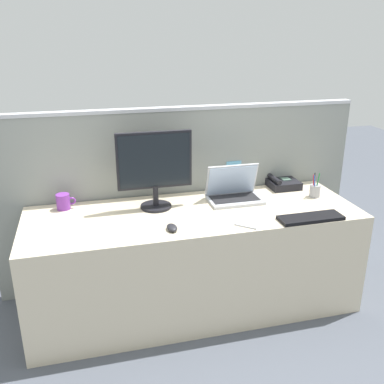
{
  "coord_description": "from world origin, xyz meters",
  "views": [
    {
      "loc": [
        -0.66,
        -2.5,
        1.8
      ],
      "look_at": [
        0.0,
        0.05,
        0.82
      ],
      "focal_mm": 40.79,
      "sensor_mm": 36.0,
      "label": 1
    }
  ],
  "objects_px": {
    "desktop_monitor": "(155,165)",
    "laptop": "(233,191)",
    "desk_phone": "(283,184)",
    "keyboard_main": "(311,218)",
    "cell_phone_silver_slab": "(247,225)",
    "coffee_mug": "(63,202)",
    "pen_cup": "(315,190)",
    "computer_mouse_right_hand": "(172,228)"
  },
  "relations": [
    {
      "from": "keyboard_main",
      "to": "cell_phone_silver_slab",
      "type": "distance_m",
      "value": 0.41
    },
    {
      "from": "coffee_mug",
      "to": "keyboard_main",
      "type": "bearing_deg",
      "value": -20.73
    },
    {
      "from": "laptop",
      "to": "desk_phone",
      "type": "bearing_deg",
      "value": 18.02
    },
    {
      "from": "desk_phone",
      "to": "coffee_mug",
      "type": "xyz_separation_m",
      "value": [
        -1.57,
        -0.02,
        0.02
      ]
    },
    {
      "from": "cell_phone_silver_slab",
      "to": "laptop",
      "type": "bearing_deg",
      "value": 34.17
    },
    {
      "from": "coffee_mug",
      "to": "desktop_monitor",
      "type": "bearing_deg",
      "value": -11.25
    },
    {
      "from": "desk_phone",
      "to": "coffee_mug",
      "type": "relative_size",
      "value": 1.72
    },
    {
      "from": "computer_mouse_right_hand",
      "to": "laptop",
      "type": "bearing_deg",
      "value": 33.29
    },
    {
      "from": "coffee_mug",
      "to": "computer_mouse_right_hand",
      "type": "bearing_deg",
      "value": -38.66
    },
    {
      "from": "cell_phone_silver_slab",
      "to": "coffee_mug",
      "type": "relative_size",
      "value": 1.12
    },
    {
      "from": "keyboard_main",
      "to": "computer_mouse_right_hand",
      "type": "xyz_separation_m",
      "value": [
        -0.86,
        0.07,
        0.01
      ]
    },
    {
      "from": "laptop",
      "to": "pen_cup",
      "type": "bearing_deg",
      "value": -8.83
    },
    {
      "from": "desk_phone",
      "to": "cell_phone_silver_slab",
      "type": "height_order",
      "value": "desk_phone"
    },
    {
      "from": "pen_cup",
      "to": "cell_phone_silver_slab",
      "type": "bearing_deg",
      "value": -152.32
    },
    {
      "from": "computer_mouse_right_hand",
      "to": "cell_phone_silver_slab",
      "type": "xyz_separation_m",
      "value": [
        0.45,
        -0.05,
        -0.01
      ]
    },
    {
      "from": "laptop",
      "to": "cell_phone_silver_slab",
      "type": "bearing_deg",
      "value": -98.38
    },
    {
      "from": "laptop",
      "to": "keyboard_main",
      "type": "bearing_deg",
      "value": -51.4
    },
    {
      "from": "pen_cup",
      "to": "coffee_mug",
      "type": "height_order",
      "value": "pen_cup"
    },
    {
      "from": "desktop_monitor",
      "to": "keyboard_main",
      "type": "xyz_separation_m",
      "value": [
        0.89,
        -0.44,
        -0.28
      ]
    },
    {
      "from": "desktop_monitor",
      "to": "laptop",
      "type": "xyz_separation_m",
      "value": [
        0.54,
        -0.0,
        -0.22
      ]
    },
    {
      "from": "keyboard_main",
      "to": "cell_phone_silver_slab",
      "type": "relative_size",
      "value": 2.9
    },
    {
      "from": "keyboard_main",
      "to": "pen_cup",
      "type": "distance_m",
      "value": 0.42
    },
    {
      "from": "desk_phone",
      "to": "keyboard_main",
      "type": "height_order",
      "value": "desk_phone"
    },
    {
      "from": "keyboard_main",
      "to": "computer_mouse_right_hand",
      "type": "relative_size",
      "value": 4.06
    },
    {
      "from": "cell_phone_silver_slab",
      "to": "coffee_mug",
      "type": "bearing_deg",
      "value": 105.59
    },
    {
      "from": "laptop",
      "to": "cell_phone_silver_slab",
      "type": "xyz_separation_m",
      "value": [
        -0.06,
        -0.42,
        -0.06
      ]
    },
    {
      "from": "pen_cup",
      "to": "coffee_mug",
      "type": "distance_m",
      "value": 1.71
    },
    {
      "from": "laptop",
      "to": "coffee_mug",
      "type": "height_order",
      "value": "laptop"
    },
    {
      "from": "keyboard_main",
      "to": "computer_mouse_right_hand",
      "type": "bearing_deg",
      "value": 175.2
    },
    {
      "from": "pen_cup",
      "to": "desktop_monitor",
      "type": "bearing_deg",
      "value": 175.21
    },
    {
      "from": "desk_phone",
      "to": "computer_mouse_right_hand",
      "type": "xyz_separation_m",
      "value": [
        -0.95,
        -0.51,
        -0.02
      ]
    },
    {
      "from": "desktop_monitor",
      "to": "cell_phone_silver_slab",
      "type": "distance_m",
      "value": 0.7
    },
    {
      "from": "desktop_monitor",
      "to": "desk_phone",
      "type": "distance_m",
      "value": 1.02
    },
    {
      "from": "coffee_mug",
      "to": "laptop",
      "type": "bearing_deg",
      "value": -6.14
    },
    {
      "from": "desk_phone",
      "to": "pen_cup",
      "type": "bearing_deg",
      "value": -59.97
    },
    {
      "from": "desktop_monitor",
      "to": "pen_cup",
      "type": "xyz_separation_m",
      "value": [
        1.11,
        -0.09,
        -0.24
      ]
    },
    {
      "from": "keyboard_main",
      "to": "pen_cup",
      "type": "height_order",
      "value": "pen_cup"
    },
    {
      "from": "desktop_monitor",
      "to": "laptop",
      "type": "bearing_deg",
      "value": -0.47
    },
    {
      "from": "desktop_monitor",
      "to": "keyboard_main",
      "type": "distance_m",
      "value": 1.03
    },
    {
      "from": "desktop_monitor",
      "to": "desk_phone",
      "type": "bearing_deg",
      "value": 8.03
    },
    {
      "from": "laptop",
      "to": "coffee_mug",
      "type": "relative_size",
      "value": 2.89
    },
    {
      "from": "laptop",
      "to": "cell_phone_silver_slab",
      "type": "height_order",
      "value": "laptop"
    }
  ]
}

